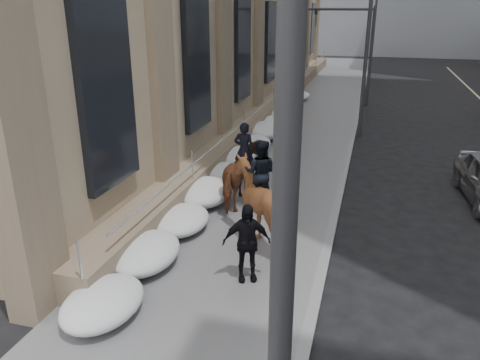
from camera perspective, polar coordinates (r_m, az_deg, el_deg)
name	(u,v)px	position (r m, az deg, el deg)	size (l,w,h in m)	color
ground	(204,279)	(11.17, -4.42, -11.90)	(140.00, 140.00, 0.00)	black
sidewalk	(285,154)	(20.01, 5.47, 3.17)	(5.00, 80.00, 0.12)	#5B5A5D
curb	(347,159)	(19.74, 12.96, 2.48)	(0.24, 80.00, 0.12)	slate
streetlight_near	(261,222)	(3.21, 2.59, -5.10)	(1.71, 0.24, 8.00)	#2D2D30
streetlight_mid	(364,39)	(22.87, 14.88, 16.31)	(1.71, 0.24, 8.00)	#2D2D30
streetlight_far	(372,24)	(42.85, 15.84, 17.84)	(1.71, 0.24, 8.00)	#2D2D30
traffic_signal	(357,40)	(30.91, 14.03, 16.21)	(4.10, 0.22, 6.00)	#2D2D30
snow_bank	(240,155)	(18.43, 0.06, 3.08)	(1.70, 18.10, 0.76)	silver
mounted_horse_left	(243,174)	(14.33, 0.37, 0.72)	(1.03, 2.22, 2.60)	#4D2817
mounted_horse_right	(259,200)	(11.98, 2.29, -2.49)	(1.79, 2.01, 2.75)	#512D17
pedestrian	(246,243)	(10.46, 0.80, -7.63)	(1.08, 0.45, 1.84)	black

